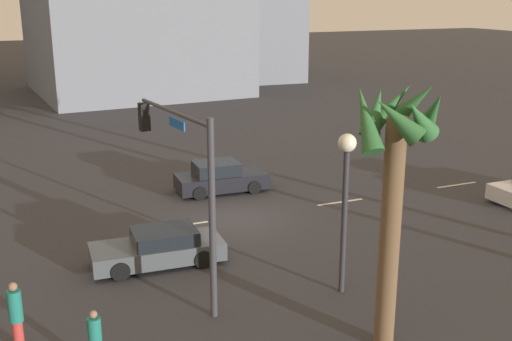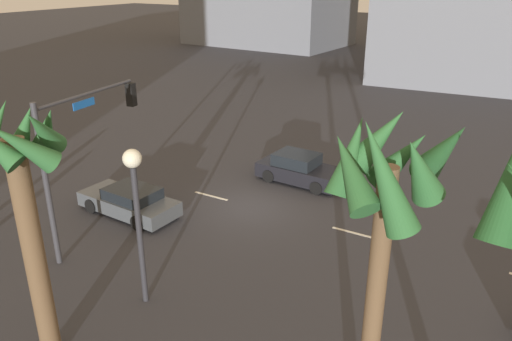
{
  "view_description": "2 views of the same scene",
  "coord_description": "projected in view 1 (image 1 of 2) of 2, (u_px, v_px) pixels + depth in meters",
  "views": [
    {
      "loc": [
        8.95,
        23.06,
        9.15
      ],
      "look_at": [
        -1.04,
        -0.22,
        1.89
      ],
      "focal_mm": 43.81,
      "sensor_mm": 36.0,
      "label": 1
    },
    {
      "loc": [
        -10.42,
        17.29,
        9.81
      ],
      "look_at": [
        -0.12,
        -0.28,
        1.66
      ],
      "focal_mm": 35.11,
      "sensor_mm": 36.0,
      "label": 2
    }
  ],
  "objects": [
    {
      "name": "lane_stripe_2",
      "position": [
        340.0,
        202.0,
        28.21
      ],
      "size": [
        2.3,
        0.14,
        0.01
      ],
      "primitive_type": "cube",
      "color": "silver",
      "rests_on": "ground_plane"
    },
    {
      "name": "car_0",
      "position": [
        159.0,
        248.0,
        21.69
      ],
      "size": [
        4.64,
        2.15,
        1.24
      ],
      "color": "#474C51",
      "rests_on": "ground_plane"
    },
    {
      "name": "pedestrian_1",
      "position": [
        16.0,
        314.0,
        16.39
      ],
      "size": [
        0.42,
        0.42,
        1.91
      ],
      "color": "#BF3833",
      "rests_on": "ground_plane"
    },
    {
      "name": "pedestrian_0",
      "position": [
        95.0,
        339.0,
        15.49
      ],
      "size": [
        0.46,
        0.46,
        1.64
      ],
      "color": "#59266B",
      "rests_on": "ground_plane"
    },
    {
      "name": "palm_tree_0",
      "position": [
        395.0,
        159.0,
        15.47
      ],
      "size": [
        2.5,
        2.4,
        7.16
      ],
      "color": "brown",
      "rests_on": "ground_plane"
    },
    {
      "name": "streetlamp",
      "position": [
        346.0,
        181.0,
        18.81
      ],
      "size": [
        0.56,
        0.56,
        5.12
      ],
      "color": "#2D2D33",
      "rests_on": "ground_plane"
    },
    {
      "name": "lane_stripe_1",
      "position": [
        457.0,
        185.0,
        30.72
      ],
      "size": [
        2.33,
        0.14,
        0.01
      ],
      "primitive_type": "cube",
      "color": "silver",
      "rests_on": "ground_plane"
    },
    {
      "name": "traffic_signal",
      "position": [
        184.0,
        168.0,
        18.76
      ],
      "size": [
        0.91,
        5.38,
        5.91
      ],
      "color": "#38383D",
      "rests_on": "ground_plane"
    },
    {
      "name": "car_2",
      "position": [
        220.0,
        178.0,
        29.57
      ],
      "size": [
        4.37,
        2.14,
        1.45
      ],
      "color": "black",
      "rests_on": "ground_plane"
    },
    {
      "name": "lane_stripe_3",
      "position": [
        186.0,
        225.0,
        25.46
      ],
      "size": [
        1.84,
        0.14,
        0.01
      ],
      "primitive_type": "cube",
      "color": "silver",
      "rests_on": "ground_plane"
    },
    {
      "name": "ground_plane",
      "position": [
        235.0,
        218.0,
        26.28
      ],
      "size": [
        220.0,
        220.0,
        0.0
      ],
      "primitive_type": "plane",
      "color": "#333338"
    }
  ]
}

